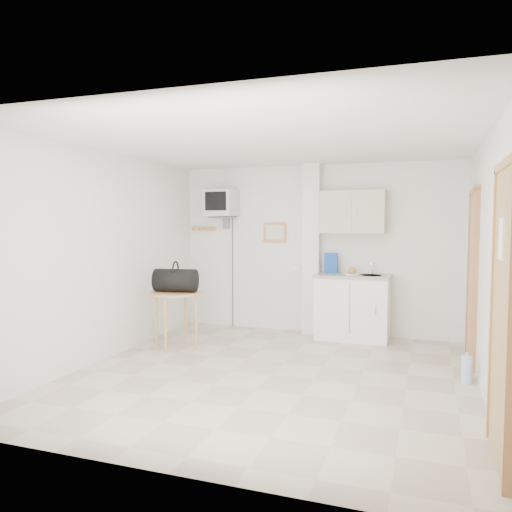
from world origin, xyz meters
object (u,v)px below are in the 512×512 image
(round_table, at_px, (176,299))
(duffel_bag, at_px, (176,280))
(water_bottle, at_px, (467,369))
(crt_television, at_px, (221,204))

(round_table, relative_size, duffel_bag, 1.25)
(round_table, bearing_deg, duffel_bag, 102.27)
(round_table, height_order, duffel_bag, duffel_bag)
(water_bottle, bearing_deg, crt_television, 154.79)
(crt_television, distance_m, round_table, 1.84)
(crt_television, xyz_separation_m, water_bottle, (3.43, -1.61, -1.79))
(duffel_bag, bearing_deg, round_table, -86.79)
(crt_television, bearing_deg, water_bottle, -25.21)
(round_table, distance_m, duffel_bag, 0.25)
(duffel_bag, height_order, water_bottle, duffel_bag)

